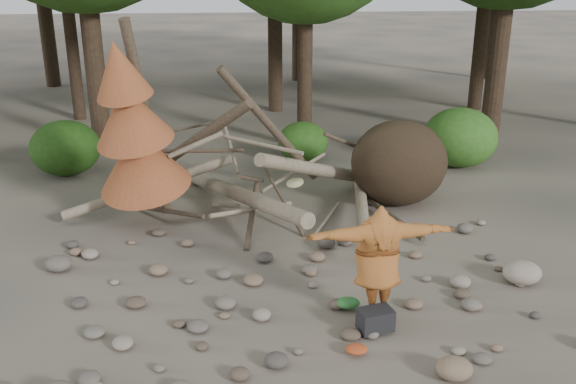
{
  "coord_description": "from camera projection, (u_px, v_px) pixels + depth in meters",
  "views": [
    {
      "loc": [
        -1.18,
        -9.32,
        5.38
      ],
      "look_at": [
        -0.19,
        1.5,
        1.4
      ],
      "focal_mm": 40.0,
      "sensor_mm": 36.0,
      "label": 1
    }
  ],
  "objects": [
    {
      "name": "boulder_front_right",
      "position": [
        454.0,
        368.0,
        8.67
      ],
      "size": [
        0.5,
        0.45,
        0.3
      ],
      "primitive_type": "ellipsoid",
      "color": "#806750",
      "rests_on": "ground"
    },
    {
      "name": "dead_conifer",
      "position": [
        134.0,
        131.0,
        12.83
      ],
      "size": [
        2.06,
        2.16,
        4.35
      ],
      "color": "#4C3F30",
      "rests_on": "ground"
    },
    {
      "name": "bush_mid",
      "position": [
        303.0,
        142.0,
        17.83
      ],
      "size": [
        1.4,
        1.4,
        1.12
      ],
      "primitive_type": "ellipsoid",
      "color": "#2E5F1B",
      "rests_on": "ground"
    },
    {
      "name": "ground",
      "position": [
        308.0,
        301.0,
        10.66
      ],
      "size": [
        120.0,
        120.0,
        0.0
      ],
      "primitive_type": "plane",
      "color": "#514C44",
      "rests_on": "ground"
    },
    {
      "name": "boulder_mid_right",
      "position": [
        522.0,
        272.0,
        11.21
      ],
      "size": [
        0.67,
        0.6,
        0.4
      ],
      "primitive_type": "ellipsoid",
      "color": "gray",
      "rests_on": "ground"
    },
    {
      "name": "cloth_green",
      "position": [
        348.0,
        306.0,
        10.39
      ],
      "size": [
        0.39,
        0.33,
        0.15
      ],
      "primitive_type": "ellipsoid",
      "color": "#2B6C2F",
      "rests_on": "ground"
    },
    {
      "name": "cloth_orange",
      "position": [
        356.0,
        352.0,
        9.19
      ],
      "size": [
        0.32,
        0.26,
        0.12
      ],
      "primitive_type": "ellipsoid",
      "color": "#A23D1B",
      "rests_on": "ground"
    },
    {
      "name": "deadfall_pile",
      "position": [
        374.0,
        166.0,
        14.47
      ],
      "size": [
        8.55,
        5.24,
        3.3
      ],
      "color": "#332619",
      "rests_on": "ground"
    },
    {
      "name": "bush_left",
      "position": [
        65.0,
        148.0,
        16.68
      ],
      "size": [
        1.8,
        1.8,
        1.44
      ],
      "primitive_type": "ellipsoid",
      "color": "#234B14",
      "rests_on": "ground"
    },
    {
      "name": "backpack",
      "position": [
        375.0,
        323.0,
        9.71
      ],
      "size": [
        0.57,
        0.45,
        0.34
      ],
      "primitive_type": "cube",
      "rotation": [
        0.0,
        0.0,
        0.24
      ],
      "color": "black",
      "rests_on": "ground"
    },
    {
      "name": "bush_right",
      "position": [
        460.0,
        137.0,
        17.36
      ],
      "size": [
        2.0,
        2.0,
        1.6
      ],
      "primitive_type": "ellipsoid",
      "color": "#397123",
      "rests_on": "ground"
    },
    {
      "name": "frisbee_thrower",
      "position": [
        378.0,
        261.0,
        9.81
      ],
      "size": [
        2.54,
        1.11,
        2.1
      ],
      "color": "#A05824",
      "rests_on": "ground"
    },
    {
      "name": "boulder_mid_left",
      "position": [
        58.0,
        263.0,
        11.66
      ],
      "size": [
        0.49,
        0.44,
        0.29
      ],
      "primitive_type": "ellipsoid",
      "color": "#5E564F",
      "rests_on": "ground"
    }
  ]
}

